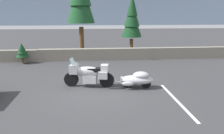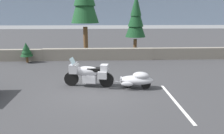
# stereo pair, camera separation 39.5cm
# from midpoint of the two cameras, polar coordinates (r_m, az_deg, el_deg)

# --- Properties ---
(ground_plane) EXTENTS (80.00, 80.00, 0.00)m
(ground_plane) POSITION_cam_midpoint_polar(r_m,az_deg,el_deg) (9.36, -5.63, -6.12)
(ground_plane) COLOR #38383A
(stone_guard_wall) EXTENTS (24.00, 0.56, 0.84)m
(stone_guard_wall) POSITION_cam_midpoint_polar(r_m,az_deg,el_deg) (15.22, -5.80, 3.44)
(stone_guard_wall) COLOR gray
(stone_guard_wall) RESTS_ON ground
(distant_ridgeline) EXTENTS (240.00, 80.00, 16.00)m
(distant_ridgeline) POSITION_cam_midpoint_polar(r_m,az_deg,el_deg) (105.04, -5.30, 16.75)
(distant_ridgeline) COLOR #7F93AD
(distant_ridgeline) RESTS_ON ground
(touring_motorcycle) EXTENTS (2.30, 0.96, 1.33)m
(touring_motorcycle) POSITION_cam_midpoint_polar(r_m,az_deg,el_deg) (9.57, -7.57, -1.80)
(touring_motorcycle) COLOR black
(touring_motorcycle) RESTS_ON ground
(car_shaped_trailer) EXTENTS (2.23, 0.95, 0.76)m
(car_shaped_trailer) POSITION_cam_midpoint_polar(r_m,az_deg,el_deg) (9.44, 5.72, -3.30)
(car_shaped_trailer) COLOR black
(car_shaped_trailer) RESTS_ON ground
(pine_tree_secondary) EXTENTS (1.54, 1.54, 4.75)m
(pine_tree_secondary) POSITION_cam_midpoint_polar(r_m,az_deg,el_deg) (16.32, 4.78, 13.23)
(pine_tree_secondary) COLOR brown
(pine_tree_secondary) RESTS_ON ground
(pine_sapling_near) EXTENTS (0.84, 0.84, 1.38)m
(pine_sapling_near) POSITION_cam_midpoint_polar(r_m,az_deg,el_deg) (15.38, -24.08, 4.07)
(pine_sapling_near) COLOR brown
(pine_sapling_near) RESTS_ON ground
(parking_stripe_marker) EXTENTS (0.12, 3.60, 0.01)m
(parking_stripe_marker) POSITION_cam_midpoint_polar(r_m,az_deg,el_deg) (8.50, 15.95, -8.76)
(parking_stripe_marker) COLOR silver
(parking_stripe_marker) RESTS_ON ground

